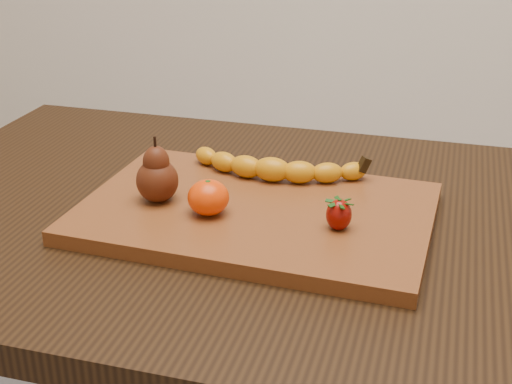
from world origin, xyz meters
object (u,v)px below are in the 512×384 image
(cutting_board, at_px, (256,213))
(mandarin, at_px, (208,197))
(pear, at_px, (157,170))
(table, at_px, (234,271))

(cutting_board, bearing_deg, mandarin, -141.76)
(pear, height_order, mandarin, pear)
(table, xyz_separation_m, mandarin, (-0.01, -0.06, 0.14))
(table, height_order, cutting_board, cutting_board)
(cutting_board, relative_size, pear, 5.16)
(table, xyz_separation_m, pear, (-0.09, -0.04, 0.16))
(pear, xyz_separation_m, mandarin, (0.08, -0.02, -0.02))
(cutting_board, distance_m, pear, 0.14)
(cutting_board, bearing_deg, table, 153.38)
(mandarin, bearing_deg, table, 77.80)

